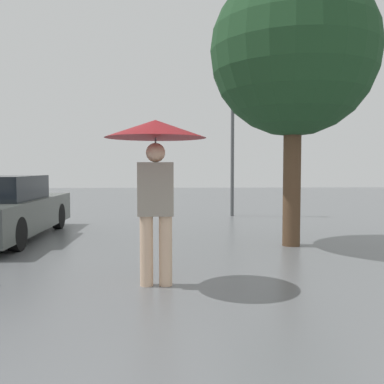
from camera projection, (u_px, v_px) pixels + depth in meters
pedestrian at (156, 151)px, 5.12m from camera, size 1.22×1.22×2.00m
parked_car_farthest at (2, 210)px, 8.61m from camera, size 1.70×4.43×1.28m
tree at (294, 54)px, 7.68m from camera, size 3.01×3.01×5.02m
street_lamp at (233, 124)px, 12.59m from camera, size 0.25×0.25×4.45m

